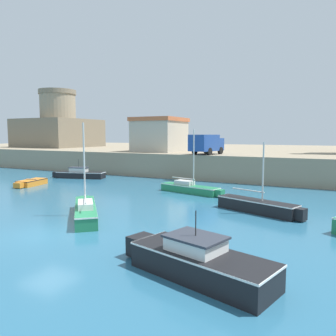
% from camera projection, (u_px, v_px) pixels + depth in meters
% --- Properties ---
extents(ground_plane, '(200.00, 200.00, 0.00)m').
position_uv_depth(ground_plane, '(49.00, 234.00, 16.54)').
color(ground_plane, '#28607F').
extents(quay_seawall, '(120.00, 40.00, 2.78)m').
position_uv_depth(quay_seawall, '(246.00, 157.00, 52.80)').
color(quay_seawall, gray).
rests_on(quay_seawall, ground).
extents(motorboat_black_1, '(6.22, 2.95, 2.16)m').
position_uv_depth(motorboat_black_1, '(80.00, 174.00, 37.63)').
color(motorboat_black_1, black).
rests_on(motorboat_black_1, ground).
extents(sailboat_green_2, '(6.11, 2.48, 5.42)m').
position_uv_depth(sailboat_green_2, '(190.00, 188.00, 28.01)').
color(sailboat_green_2, '#237A4C').
rests_on(sailboat_green_2, ground).
extents(dinghy_orange_4, '(1.97, 3.84, 0.65)m').
position_uv_depth(dinghy_orange_4, '(31.00, 182.00, 32.05)').
color(dinghy_orange_4, orange).
rests_on(dinghy_orange_4, ground).
extents(sailboat_green_5, '(5.13, 5.55, 5.71)m').
position_uv_depth(sailboat_green_5, '(85.00, 210.00, 19.74)').
color(sailboat_green_5, '#237A4C').
rests_on(sailboat_green_5, ground).
extents(motorboat_black_6, '(6.26, 3.22, 2.36)m').
position_uv_depth(motorboat_black_6, '(197.00, 260.00, 11.51)').
color(motorboat_black_6, black).
rests_on(motorboat_black_6, ground).
extents(sailboat_black_7, '(5.81, 2.92, 4.54)m').
position_uv_depth(sailboat_black_7, '(258.00, 206.00, 20.88)').
color(sailboat_black_7, black).
rests_on(sailboat_black_7, ground).
extents(fortress, '(11.86, 11.86, 10.12)m').
position_uv_depth(fortress, '(59.00, 128.00, 59.09)').
color(fortress, '#796C57').
rests_on(fortress, quay_seawall).
extents(harbor_shed_near_wharf, '(5.80, 6.55, 4.41)m').
position_uv_depth(harbor_shed_near_wharf, '(160.00, 134.00, 43.15)').
color(harbor_shed_near_wharf, '#BCB29E').
rests_on(harbor_shed_near_wharf, quay_seawall).
extents(truck_on_quay, '(2.92, 4.64, 2.20)m').
position_uv_depth(truck_on_quay, '(206.00, 143.00, 36.42)').
color(truck_on_quay, '#234793').
rests_on(truck_on_quay, quay_seawall).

